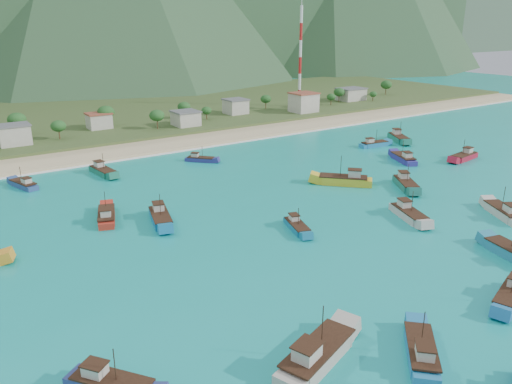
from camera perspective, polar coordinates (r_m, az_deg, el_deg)
ground at (r=92.88m, az=7.29°, el=-4.50°), size 600.00×600.00×0.00m
beach at (r=157.67m, az=-12.03°, el=5.02°), size 400.00×18.00×1.20m
land at (r=214.32m, az=-18.44°, el=8.07°), size 400.00×110.00×2.40m
surf_line at (r=149.16m, az=-10.61°, el=4.33°), size 400.00×2.50×0.08m
village at (r=185.24m, az=-10.23°, el=8.63°), size 212.84×27.74×7.35m
vegetation at (r=176.38m, az=-17.45°, el=7.70°), size 276.75×25.63×8.16m
radio_tower at (r=221.44m, az=5.08°, el=15.11°), size 1.20×1.20×41.56m
boat_1 at (r=168.88m, az=15.98°, el=5.92°), size 8.72×11.92×6.92m
boat_2 at (r=62.84m, az=18.37°, el=-17.06°), size 9.35×9.34×6.03m
boat_3 at (r=144.03m, az=16.49°, el=3.66°), size 7.04×10.93×6.24m
boat_4 at (r=121.17m, az=16.72°, el=0.85°), size 8.61×10.83×6.41m
boat_6 at (r=59.47m, az=6.97°, el=-18.12°), size 12.98×7.58×7.36m
boat_7 at (r=93.11m, az=4.69°, el=-4.01°), size 4.88×8.70×4.93m
boat_10 at (r=128.21m, az=-25.01°, el=0.73°), size 5.15×9.36×5.30m
boat_11 at (r=110.29m, az=26.46°, el=-2.15°), size 8.11×11.04×6.42m
boat_13 at (r=120.04m, az=10.05°, el=1.29°), size 11.34×11.68×7.43m
boat_17 at (r=97.91m, az=-10.87°, el=-2.96°), size 5.96×11.27×6.39m
boat_18 at (r=78.58m, az=27.13°, el=-10.60°), size 10.39×5.81×5.89m
boat_19 at (r=139.01m, az=-6.38°, el=3.69°), size 7.34×7.67×4.84m
boat_22 at (r=151.52m, az=22.66°, el=3.71°), size 11.09×4.63×6.36m
boat_23 at (r=102.55m, az=17.04°, el=-2.47°), size 6.71×10.96×6.23m
boat_26 at (r=101.25m, az=-16.71°, el=-2.73°), size 6.20×10.66×6.05m
boat_27 at (r=159.31m, az=13.33°, el=5.30°), size 9.84×4.08×5.64m
boat_28 at (r=131.99m, az=-17.11°, el=2.24°), size 4.19×10.64×6.12m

